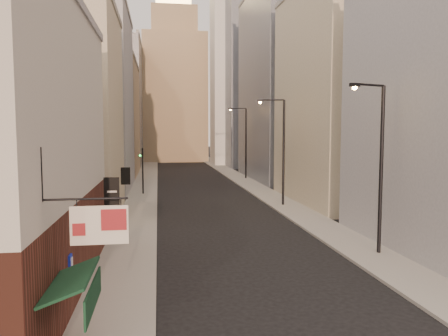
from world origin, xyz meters
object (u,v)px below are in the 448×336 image
streetlamp_mid (281,146)px  streetlamp_far (244,139)px  streetlamp_near (378,159)px  clock_tower (174,83)px  traffic_light_left (143,161)px  white_tower (232,72)px

streetlamp_mid → streetlamp_far: 22.40m
streetlamp_far → streetlamp_near: bearing=-74.3°
clock_tower → streetlamp_mid: size_ratio=4.68×
traffic_light_left → streetlamp_far: bearing=-133.5°
streetlamp_near → streetlamp_far: streetlamp_far is taller
streetlamp_mid → streetlamp_far: bearing=101.7°
white_tower → streetlamp_near: size_ratio=4.49×
clock_tower → traffic_light_left: 56.72m
white_tower → streetlamp_far: bearing=-96.1°
clock_tower → traffic_light_left: (-5.49, -54.69, -14.00)m
streetlamp_near → traffic_light_left: 28.30m
clock_tower → white_tower: (11.00, -14.00, 0.97)m
streetlamp_near → streetlamp_far: 38.38m
clock_tower → streetlamp_far: 43.69m
white_tower → streetlamp_mid: bearing=-94.6°
clock_tower → streetlamp_far: size_ratio=4.49×
clock_tower → white_tower: bearing=-51.8°
clock_tower → streetlamp_mid: bearing=-83.7°
clock_tower → traffic_light_left: bearing=-95.7°
white_tower → streetlamp_mid: white_tower is taller
streetlamp_far → traffic_light_left: streetlamp_far is taller
streetlamp_mid → white_tower: bearing=99.9°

